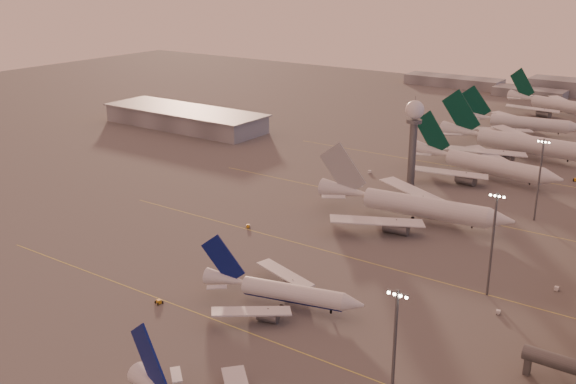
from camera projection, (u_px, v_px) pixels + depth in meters
The scene contains 21 objects.
ground at pixel (144, 324), 142.76m from camera, with size 700.00×700.00×0.00m, color #575454.
taxiway_markings at pixel (391, 267), 169.86m from camera, with size 180.00×185.25×0.02m.
hangar at pixel (185, 118), 315.28m from camera, with size 82.00×27.00×8.50m.
radar_tower at pixel (414, 126), 226.41m from camera, with size 6.40×6.40×31.10m.
mast_a at pixel (394, 354), 106.80m from camera, with size 3.60×0.56×25.00m.
mast_b at pixel (493, 240), 151.09m from camera, with size 3.60×0.56×25.00m.
mast_c at pixel (539, 176), 196.46m from camera, with size 3.60×0.56×25.00m.
distant_horizon at pixel (559, 89), 392.25m from camera, with size 165.00×37.50×9.00m.
narrowbody_mid at pixel (282, 294), 149.20m from camera, with size 37.83×29.83×15.04m.
widebody_white at pixel (412, 209), 199.02m from camera, with size 60.21×48.02×21.19m.
greentail_a at pixel (484, 168), 239.83m from camera, with size 58.00×46.53×21.15m.
greentail_b at pixel (518, 146), 266.36m from camera, with size 66.25×53.38×24.05m.
greentail_c at pixel (521, 125), 304.43m from camera, with size 54.86×44.01×20.00m.
greentail_d at pixel (558, 107), 341.71m from camera, with size 56.40×44.86×21.14m.
gsv_tug_mid at pixel (159, 302), 151.10m from camera, with size 3.73×2.85×0.94m.
gsv_truck_b at pixel (500, 310), 146.29m from camera, with size 5.12×2.89×1.95m.
gsv_truck_c at pixel (249, 224), 194.74m from camera, with size 5.09×4.55×2.04m.
gsv_catering_b at pixel (558, 283), 156.66m from camera, with size 4.74×2.31×3.87m.
gsv_tug_far at pixel (435, 217), 201.84m from camera, with size 2.50×3.82×1.04m.
gsv_truck_d at pixel (370, 170), 246.05m from camera, with size 3.46×5.96×2.27m.
gsv_tug_hangar at pixel (575, 180), 236.77m from camera, with size 3.99×2.94×1.02m.
Camera 1 is at (97.61, -85.79, 72.22)m, focal length 42.00 mm.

